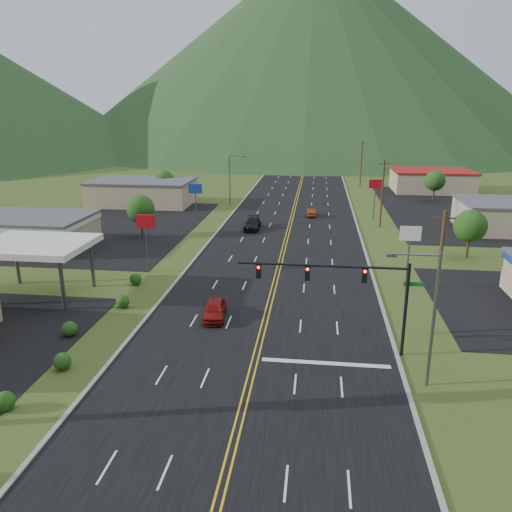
# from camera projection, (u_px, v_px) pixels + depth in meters

# --- Properties ---
(ground) EXTENTS (500.00, 500.00, 0.00)m
(ground) POSITION_uv_depth(u_px,v_px,m) (225.00, 478.00, 24.32)
(ground) COLOR #364C1B
(ground) RESTS_ON ground
(road) EXTENTS (20.00, 460.00, 0.04)m
(road) POSITION_uv_depth(u_px,v_px,m) (225.00, 478.00, 24.32)
(road) COLOR black
(road) RESTS_ON ground
(curb_west) EXTENTS (0.30, 460.00, 0.14)m
(curb_west) POSITION_uv_depth(u_px,v_px,m) (30.00, 461.00, 25.52)
(curb_west) COLOR gray
(curb_west) RESTS_ON ground
(curb_east) EXTENTS (0.30, 460.00, 0.14)m
(curb_east) POSITION_uv_depth(u_px,v_px,m) (440.00, 497.00, 23.12)
(curb_east) COLOR gray
(curb_east) RESTS_ON ground
(traffic_signal) EXTENTS (13.10, 0.43, 7.00)m
(traffic_signal) POSITION_uv_depth(u_px,v_px,m) (349.00, 284.00, 35.31)
(traffic_signal) COLOR black
(traffic_signal) RESTS_ON ground
(streetlight_east) EXTENTS (3.28, 0.25, 9.00)m
(streetlight_east) POSITION_uv_depth(u_px,v_px,m) (429.00, 311.00, 31.01)
(streetlight_east) COLOR #59595E
(streetlight_east) RESTS_ON ground
(streetlight_west) EXTENTS (3.28, 0.25, 9.00)m
(streetlight_west) POSITION_uv_depth(u_px,v_px,m) (231.00, 176.00, 90.72)
(streetlight_west) COLOR #59595E
(streetlight_west) RESTS_ON ground
(gas_canopy) EXTENTS (10.00, 8.00, 5.30)m
(gas_canopy) POSITION_uv_depth(u_px,v_px,m) (35.00, 246.00, 46.42)
(gas_canopy) COLOR white
(gas_canopy) RESTS_ON ground
(building_west_mid) EXTENTS (14.40, 10.40, 4.10)m
(building_west_mid) POSITION_uv_depth(u_px,v_px,m) (32.00, 230.00, 63.55)
(building_west_mid) COLOR tan
(building_west_mid) RESTS_ON ground
(building_west_far) EXTENTS (18.40, 11.40, 4.50)m
(building_west_far) POSITION_uv_depth(u_px,v_px,m) (142.00, 192.00, 91.59)
(building_west_far) COLOR tan
(building_west_far) RESTS_ON ground
(building_east_mid) EXTENTS (14.40, 11.40, 4.30)m
(building_east_mid) POSITION_uv_depth(u_px,v_px,m) (511.00, 216.00, 72.18)
(building_east_mid) COLOR tan
(building_east_mid) RESTS_ON ground
(building_east_far) EXTENTS (16.40, 12.40, 4.50)m
(building_east_far) POSITION_uv_depth(u_px,v_px,m) (432.00, 181.00, 105.88)
(building_east_far) COLOR tan
(building_east_far) RESTS_ON ground
(pole_sign_west_a) EXTENTS (2.00, 0.18, 6.40)m
(pole_sign_west_a) POSITION_uv_depth(u_px,v_px,m) (146.00, 227.00, 53.02)
(pole_sign_west_a) COLOR #59595E
(pole_sign_west_a) RESTS_ON ground
(pole_sign_west_b) EXTENTS (2.00, 0.18, 6.40)m
(pole_sign_west_b) POSITION_uv_depth(u_px,v_px,m) (195.00, 193.00, 73.93)
(pole_sign_west_b) COLOR #59595E
(pole_sign_west_b) RESTS_ON ground
(pole_sign_east_a) EXTENTS (2.00, 0.18, 6.40)m
(pole_sign_east_a) POSITION_uv_depth(u_px,v_px,m) (410.00, 240.00, 47.93)
(pole_sign_east_a) COLOR #59595E
(pole_sign_east_a) RESTS_ON ground
(pole_sign_east_b) EXTENTS (2.00, 0.18, 6.40)m
(pole_sign_east_b) POSITION_uv_depth(u_px,v_px,m) (375.00, 188.00, 78.34)
(pole_sign_east_b) COLOR #59595E
(pole_sign_east_b) RESTS_ON ground
(tree_west_a) EXTENTS (3.84, 3.84, 5.82)m
(tree_west_a) POSITION_uv_depth(u_px,v_px,m) (141.00, 209.00, 68.32)
(tree_west_a) COLOR #382314
(tree_west_a) RESTS_ON ground
(tree_west_b) EXTENTS (3.84, 3.84, 5.82)m
(tree_west_b) POSITION_uv_depth(u_px,v_px,m) (164.00, 180.00, 94.57)
(tree_west_b) COLOR #382314
(tree_west_b) RESTS_ON ground
(tree_east_a) EXTENTS (3.84, 3.84, 5.82)m
(tree_east_a) POSITION_uv_depth(u_px,v_px,m) (470.00, 226.00, 58.61)
(tree_east_a) COLOR #382314
(tree_east_a) RESTS_ON ground
(tree_east_b) EXTENTS (3.84, 3.84, 5.82)m
(tree_east_b) POSITION_uv_depth(u_px,v_px,m) (435.00, 181.00, 94.25)
(tree_east_b) COLOR #382314
(tree_east_b) RESTS_ON ground
(utility_pole_a) EXTENTS (1.60, 0.28, 10.00)m
(utility_pole_a) POSITION_uv_depth(u_px,v_px,m) (439.00, 273.00, 38.35)
(utility_pole_a) COLOR #382314
(utility_pole_a) RESTS_ON ground
(utility_pole_b) EXTENTS (1.60, 0.28, 10.00)m
(utility_pole_b) POSITION_uv_depth(u_px,v_px,m) (382.00, 193.00, 73.51)
(utility_pole_b) COLOR #382314
(utility_pole_b) RESTS_ON ground
(utility_pole_c) EXTENTS (1.60, 0.28, 10.00)m
(utility_pole_c) POSITION_uv_depth(u_px,v_px,m) (361.00, 163.00, 111.52)
(utility_pole_c) COLOR #382314
(utility_pole_c) RESTS_ON ground
(utility_pole_d) EXTENTS (1.60, 0.28, 10.00)m
(utility_pole_d) POSITION_uv_depth(u_px,v_px,m) (351.00, 149.00, 149.53)
(utility_pole_d) COLOR #382314
(utility_pole_d) RESTS_ON ground
(mountain_n) EXTENTS (220.00, 220.00, 85.00)m
(mountain_n) POSITION_uv_depth(u_px,v_px,m) (314.00, 47.00, 221.13)
(mountain_n) COLOR #203D1C
(mountain_n) RESTS_ON ground
(car_red_near) EXTENTS (2.27, 4.66, 1.53)m
(car_red_near) POSITION_uv_depth(u_px,v_px,m) (215.00, 310.00, 42.45)
(car_red_near) COLOR maroon
(car_red_near) RESTS_ON ground
(car_dark_mid) EXTENTS (2.25, 5.41, 1.56)m
(car_dark_mid) POSITION_uv_depth(u_px,v_px,m) (252.00, 224.00, 73.21)
(car_dark_mid) COLOR black
(car_dark_mid) RESTS_ON ground
(car_red_far) EXTENTS (1.56, 3.93, 1.27)m
(car_red_far) POSITION_uv_depth(u_px,v_px,m) (311.00, 213.00, 81.91)
(car_red_far) COLOR maroon
(car_red_far) RESTS_ON ground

